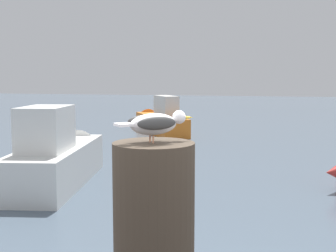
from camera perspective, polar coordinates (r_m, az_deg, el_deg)
The scene contains 4 objects.
mooring_post at distance 2.10m, azimuth -1.87°, elevation -15.27°, with size 0.38×0.38×0.96m, color #382D23.
seagull at distance 1.97m, azimuth -1.76°, elevation 0.39°, with size 0.32×0.30×0.14m.
boat_white at distance 10.82m, azimuth -13.90°, elevation -3.80°, with size 2.24×5.18×1.96m.
boat_orange at distance 20.09m, azimuth -1.24°, elevation 0.76°, with size 3.97×5.21×1.81m.
Camera 1 is at (0.75, -2.38, 2.49)m, focal length 45.95 mm.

